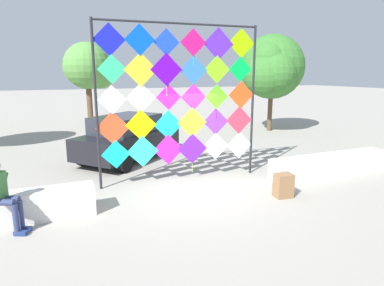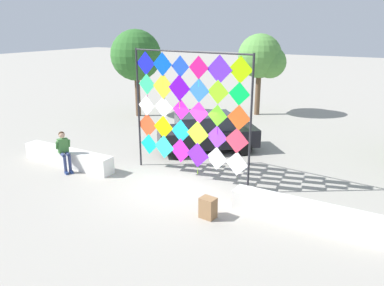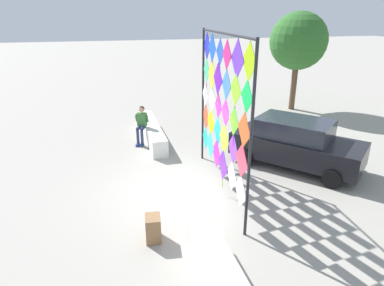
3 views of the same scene
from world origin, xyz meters
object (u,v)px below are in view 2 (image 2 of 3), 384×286
at_px(cardboard_box_large, 208,208).
at_px(parked_car, 207,132).
at_px(tree_far_right, 135,55).
at_px(seated_vendor, 64,148).
at_px(kite_display_rack, 189,109).
at_px(tree_palm_like, 261,58).

bearing_deg(cardboard_box_large, parked_car, 118.11).
xyz_separation_m(parked_car, tree_far_right, (-6.60, 3.79, 2.69)).
distance_m(seated_vendor, tree_far_right, 9.42).
bearing_deg(cardboard_box_large, tree_far_right, 136.22).
bearing_deg(kite_display_rack, tree_far_right, 137.88).
bearing_deg(tree_far_right, seated_vendor, -69.38).
xyz_separation_m(kite_display_rack, seated_vendor, (-4.28, -1.71, -1.61)).
bearing_deg(seated_vendor, tree_far_right, 110.62).
bearing_deg(kite_display_rack, parked_car, 106.28).
height_order(kite_display_rack, parked_car, kite_display_rack).
xyz_separation_m(tree_far_right, tree_palm_like, (6.14, 3.90, -0.17)).
distance_m(kite_display_rack, seated_vendor, 4.88).
relative_size(cardboard_box_large, tree_palm_like, 0.13).
bearing_deg(tree_palm_like, parked_car, -86.56).
distance_m(kite_display_rack, tree_far_right, 10.12).
xyz_separation_m(cardboard_box_large, tree_far_right, (-9.38, 8.99, 3.21)).
bearing_deg(tree_palm_like, kite_display_rack, -82.90).
distance_m(tree_far_right, tree_palm_like, 7.28).
bearing_deg(tree_palm_like, seated_vendor, -103.43).
xyz_separation_m(parked_car, cardboard_box_large, (2.78, -5.20, -0.52)).
distance_m(cardboard_box_large, tree_far_right, 13.38).
bearing_deg(tree_palm_like, cardboard_box_large, -75.89).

